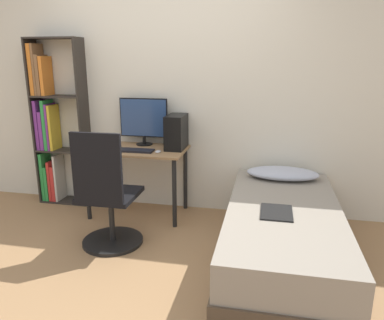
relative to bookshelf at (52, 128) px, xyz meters
The scene contains 13 objects.
ground_plane 2.10m from the bookshelf, 45.64° to the right, with size 14.00×14.00×0.00m, color #9E754C.
wall_back 1.39m from the bookshelf, ahead, with size 8.00×0.05×2.50m.
desk 1.11m from the bookshelf, ahead, with size 1.03×0.59×0.73m.
bookshelf is the anchor object (origin of this frame).
office_chair 1.48m from the bookshelf, 41.24° to the right, with size 0.55×0.55×1.07m.
bed 2.78m from the bookshelf, 18.98° to the right, with size 0.92×2.01×0.49m.
pillow 2.59m from the bookshelf, ahead, with size 0.70×0.36×0.11m.
magazine 2.73m from the bookshelf, 22.19° to the right, with size 0.24×0.32×0.01m.
monitor 1.09m from the bookshelf, ahead, with size 0.53×0.18×0.50m.
keyboard 1.14m from the bookshelf, 14.86° to the right, with size 0.38×0.14×0.02m.
pc_tower 1.47m from the bookshelf, ahead, with size 0.18×0.35×0.35m.
mouse 1.37m from the bookshelf, 12.27° to the right, with size 0.06×0.09×0.02m.
phone 0.67m from the bookshelf, 12.07° to the right, with size 0.07×0.14×0.01m.
Camera 1 is at (1.07, -2.40, 1.64)m, focal length 35.00 mm.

